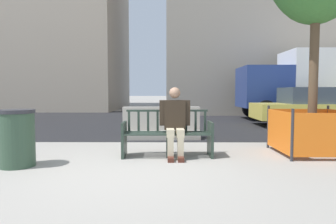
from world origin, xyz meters
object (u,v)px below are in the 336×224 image
Objects in this scene: construction_fence at (312,130)px; trash_bin at (17,138)px; delivery_truck at (322,82)px; jersey_barrier_centre at (161,126)px; car_taxi_near at (318,107)px; street_bench at (167,136)px; seated_person at (175,120)px.

trash_bin is (-5.31, -1.06, 0.01)m from construction_fence.
jersey_barrier_centre is at bearing -141.19° from delivery_truck.
car_taxi_near reaches higher than jersey_barrier_centre.
jersey_barrier_centre is (-0.18, 2.18, -0.06)m from street_bench.
street_bench is at bearing 18.46° from trash_bin.
trash_bin is at bearing -127.23° from jersey_barrier_centre.
car_taxi_near reaches higher than trash_bin.
seated_person is 2.28m from jersey_barrier_centre.
delivery_truck is (6.99, 5.62, 1.35)m from jersey_barrier_centre.
trash_bin is at bearing -137.08° from delivery_truck.
seated_person is (0.14, -0.05, 0.29)m from street_bench.
car_taxi_near reaches higher than seated_person.
trash_bin is (-2.46, -0.82, 0.08)m from street_bench.
seated_person reaches higher than street_bench.
seated_person is at bearing -130.33° from delivery_truck.
jersey_barrier_centre is 9.07m from delivery_truck.
delivery_truck is (6.67, 7.85, 1.00)m from seated_person.
car_taxi_near is at bearing 62.71° from construction_fence.
street_bench is 1.30× the size of seated_person.
street_bench is 2.87m from construction_fence.
trash_bin is (-2.60, -0.77, -0.22)m from seated_person.
street_bench is at bearing -131.13° from delivery_truck.
street_bench is 0.36× the size of car_taxi_near.
jersey_barrier_centre is at bearing 147.47° from construction_fence.
trash_bin reaches higher than construction_fence.
delivery_truck reaches higher than seated_person.
trash_bin is at bearing -163.56° from seated_person.
trash_bin reaches higher than jersey_barrier_centre.
jersey_barrier_centre is 3.77m from trash_bin.
delivery_truck is at bearing 38.81° from jersey_barrier_centre.
construction_fence is at bearing 11.29° from trash_bin.
delivery_truck is at bearing 61.77° from car_taxi_near.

